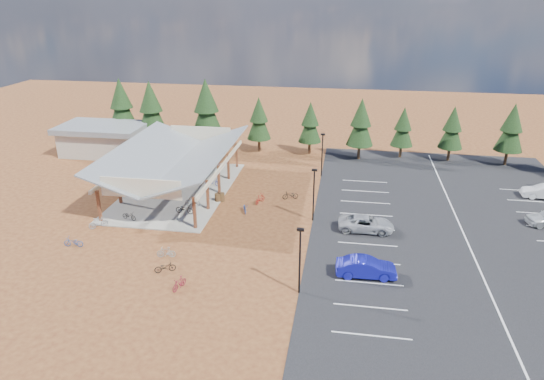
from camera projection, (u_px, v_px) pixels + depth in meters
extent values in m
plane|color=#592A17|center=(257.00, 226.00, 44.58)|extent=(140.00, 140.00, 0.00)
cube|color=black|center=(460.00, 226.00, 44.58)|extent=(27.00, 44.00, 0.04)
cube|color=gray|center=(178.00, 190.00, 52.43)|extent=(10.60, 18.60, 0.10)
cube|color=#562718|center=(99.00, 206.00, 44.84)|extent=(0.25, 0.25, 3.00)
cube|color=#562718|center=(119.00, 189.00, 48.68)|extent=(0.25, 0.25, 3.00)
cube|color=#562718|center=(137.00, 175.00, 52.52)|extent=(0.25, 0.25, 3.00)
cube|color=#562718|center=(152.00, 162.00, 56.35)|extent=(0.25, 0.25, 3.00)
cube|color=#562718|center=(165.00, 151.00, 60.19)|extent=(0.25, 0.25, 3.00)
cube|color=#562718|center=(195.00, 213.00, 43.49)|extent=(0.25, 0.25, 3.00)
cube|color=#562718|center=(208.00, 195.00, 47.32)|extent=(0.25, 0.25, 3.00)
cube|color=#562718|center=(219.00, 179.00, 51.16)|extent=(0.25, 0.25, 3.00)
cube|color=#562718|center=(228.00, 166.00, 55.00)|extent=(0.25, 0.25, 3.00)
cube|color=#562718|center=(237.00, 155.00, 58.83)|extent=(0.25, 0.25, 3.00)
cube|color=beige|center=(132.00, 161.00, 52.01)|extent=(0.22, 18.00, 0.35)
cube|color=beige|center=(222.00, 166.00, 50.53)|extent=(0.22, 18.00, 0.35)
cube|color=slate|center=(149.00, 154.00, 51.36)|extent=(5.85, 19.40, 2.13)
cube|color=slate|center=(202.00, 157.00, 50.50)|extent=(5.85, 19.40, 2.13)
cube|color=beige|center=(141.00, 188.00, 42.74)|extent=(7.50, 0.15, 1.80)
cube|color=beige|center=(201.00, 134.00, 59.19)|extent=(7.50, 0.15, 1.80)
cube|color=#ADA593|center=(104.00, 142.00, 63.95)|extent=(10.00, 6.00, 3.20)
cube|color=slate|center=(102.00, 128.00, 63.21)|extent=(11.00, 7.00, 0.70)
cylinder|color=black|center=(300.00, 262.00, 33.76)|extent=(0.14, 0.14, 5.00)
cube|color=black|center=(301.00, 230.00, 32.79)|extent=(0.50, 0.25, 0.18)
cylinder|color=black|center=(314.00, 196.00, 44.72)|extent=(0.14, 0.14, 5.00)
cube|color=black|center=(315.00, 170.00, 43.75)|extent=(0.50, 0.25, 0.18)
cylinder|color=black|center=(322.00, 156.00, 55.68)|extent=(0.14, 0.14, 5.00)
cube|color=black|center=(323.00, 134.00, 54.71)|extent=(0.50, 0.25, 0.18)
cylinder|color=#49311A|center=(218.00, 198.00, 49.55)|extent=(0.60, 0.60, 0.90)
cylinder|color=#49311A|center=(222.00, 197.00, 49.69)|extent=(0.60, 0.60, 0.90)
cylinder|color=#382314|center=(125.00, 136.00, 68.27)|extent=(0.36, 0.36, 2.26)
cone|color=black|center=(122.00, 109.00, 66.81)|extent=(3.97, 3.97, 5.41)
cone|color=black|center=(120.00, 93.00, 65.96)|extent=(3.07, 3.07, 4.06)
cylinder|color=#382314|center=(154.00, 140.00, 66.23)|extent=(0.36, 0.36, 2.26)
cone|color=black|center=(151.00, 113.00, 64.77)|extent=(3.98, 3.98, 5.43)
cone|color=black|center=(150.00, 96.00, 63.91)|extent=(3.07, 3.07, 4.07)
cylinder|color=#382314|center=(208.00, 143.00, 64.95)|extent=(0.36, 0.36, 2.38)
cone|color=black|center=(207.00, 113.00, 63.41)|extent=(4.20, 4.20, 5.72)
cone|color=black|center=(206.00, 95.00, 62.51)|extent=(3.24, 3.24, 4.29)
cylinder|color=#382314|center=(259.00, 145.00, 65.10)|extent=(0.36, 0.36, 1.80)
cone|color=black|center=(259.00, 123.00, 63.94)|extent=(3.17, 3.17, 4.32)
cone|color=black|center=(259.00, 109.00, 63.26)|extent=(2.45, 2.45, 3.24)
cylinder|color=#382314|center=(309.00, 148.00, 64.16)|extent=(0.36, 0.36, 1.70)
cone|color=black|center=(310.00, 126.00, 63.07)|extent=(2.99, 2.99, 4.08)
cone|color=black|center=(310.00, 113.00, 62.42)|extent=(2.31, 2.31, 3.06)
cylinder|color=#382314|center=(359.00, 152.00, 62.07)|extent=(0.36, 0.36, 1.92)
cone|color=black|center=(361.00, 127.00, 60.83)|extent=(3.39, 3.39, 4.62)
cone|color=black|center=(362.00, 112.00, 60.10)|extent=(2.62, 2.62, 3.46)
cylinder|color=#382314|center=(400.00, 151.00, 62.76)|extent=(0.36, 0.36, 1.62)
cone|color=black|center=(403.00, 131.00, 61.72)|extent=(2.84, 2.84, 3.88)
cone|color=black|center=(404.00, 118.00, 61.11)|extent=(2.20, 2.20, 2.91)
cylinder|color=#382314|center=(449.00, 154.00, 61.58)|extent=(0.36, 0.36, 1.72)
cone|color=black|center=(452.00, 132.00, 60.48)|extent=(3.02, 3.02, 4.12)
cone|color=black|center=(454.00, 118.00, 59.82)|extent=(2.33, 2.33, 3.09)
cylinder|color=#382314|center=(506.00, 158.00, 60.00)|extent=(0.36, 0.36, 1.89)
cone|color=black|center=(511.00, 132.00, 58.78)|extent=(3.32, 3.32, 4.53)
cone|color=black|center=(514.00, 117.00, 58.07)|extent=(2.57, 2.57, 3.40)
imported|color=black|center=(129.00, 216.00, 45.43)|extent=(1.65, 0.96, 0.82)
imported|color=gray|center=(159.00, 192.00, 50.37)|extent=(1.87, 0.73, 1.09)
imported|color=navy|center=(161.00, 174.00, 55.74)|extent=(1.90, 0.92, 0.96)
imported|color=maroon|center=(168.00, 165.00, 58.25)|extent=(1.76, 0.62, 1.04)
imported|color=black|center=(184.00, 209.00, 46.68)|extent=(1.87, 0.81, 0.96)
imported|color=#91959A|center=(193.00, 202.00, 48.23)|extent=(1.73, 0.67, 1.01)
imported|color=navy|center=(213.00, 182.00, 53.24)|extent=(1.82, 0.93, 0.91)
imported|color=maroon|center=(216.00, 164.00, 59.04)|extent=(1.53, 0.68, 0.89)
imported|color=gray|center=(98.00, 223.00, 44.02)|extent=(1.63, 1.50, 1.04)
imported|color=#214A9E|center=(73.00, 242.00, 40.79)|extent=(1.70, 0.69, 0.87)
imported|color=maroon|center=(179.00, 283.00, 34.98)|extent=(0.91, 1.61, 0.93)
imported|color=black|center=(165.00, 267.00, 37.11)|extent=(1.71, 1.24, 0.86)
imported|color=gray|center=(166.00, 252.00, 39.15)|extent=(1.58, 0.66, 0.92)
imported|color=#183D9D|center=(245.00, 208.00, 47.26)|extent=(0.98, 1.64, 0.81)
imported|color=maroon|center=(260.00, 199.00, 49.23)|extent=(1.07, 1.66, 0.97)
imported|color=black|center=(290.00, 195.00, 50.21)|extent=(1.74, 1.10, 0.87)
imported|color=#121391|center=(366.00, 267.00, 36.37)|extent=(4.59, 1.80, 1.49)
imported|color=#A5A7AD|center=(366.00, 224.00, 43.38)|extent=(4.95, 2.28, 1.38)
imported|color=white|center=(544.00, 192.00, 50.26)|extent=(4.38, 1.64, 1.43)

